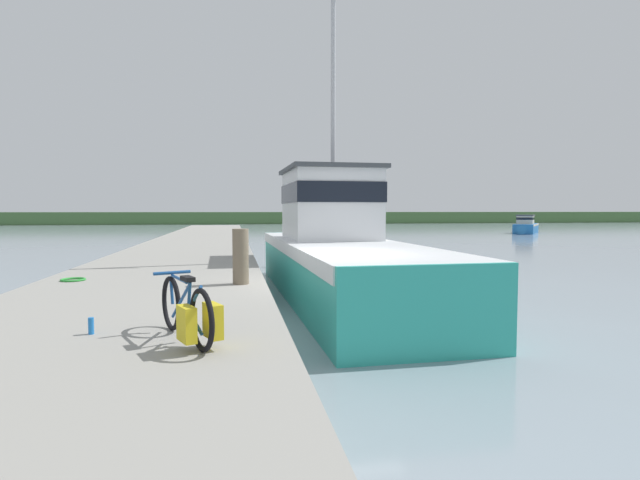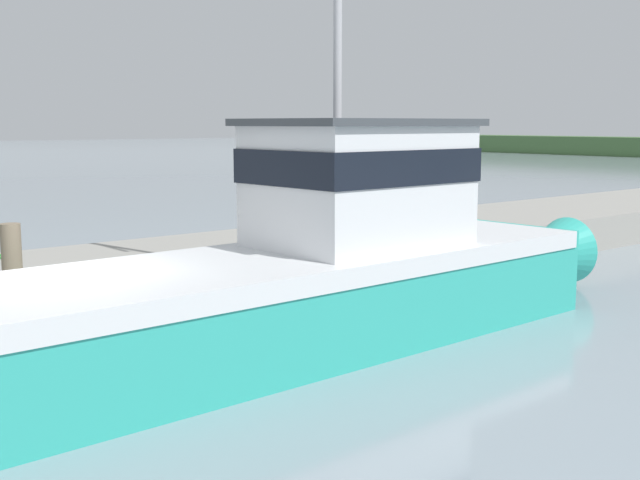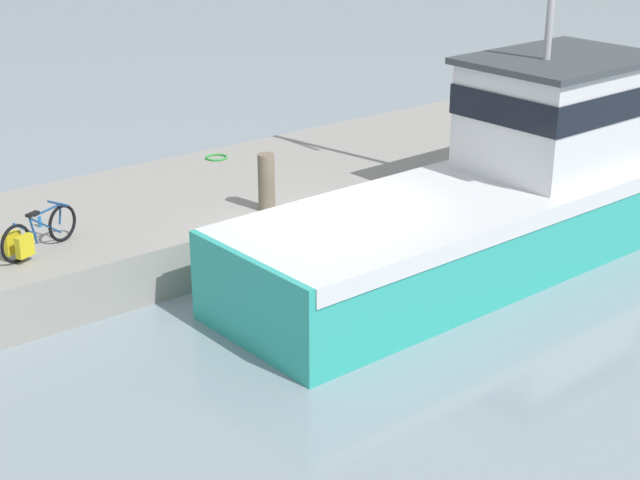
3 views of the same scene
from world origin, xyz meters
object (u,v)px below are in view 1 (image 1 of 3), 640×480
at_px(fishing_boat_main, 335,249).
at_px(water_bottle_by_bike, 91,326).
at_px(mooring_post, 241,256).
at_px(boat_red_outer, 526,226).
at_px(bicycle_touring, 190,313).

height_order(fishing_boat_main, water_bottle_by_bike, fishing_boat_main).
height_order(fishing_boat_main, mooring_post, fishing_boat_main).
relative_size(boat_red_outer, mooring_post, 6.34).
bearing_deg(fishing_boat_main, water_bottle_by_bike, -121.49).
xyz_separation_m(boat_red_outer, water_bottle_by_bike, (-32.10, -41.87, 0.33)).
bearing_deg(boat_red_outer, mooring_post, 89.35).
bearing_deg(bicycle_touring, water_bottle_by_bike, 129.79).
distance_m(boat_red_outer, bicycle_touring, 52.55).
height_order(bicycle_touring, mooring_post, mooring_post).
bearing_deg(mooring_post, boat_red_outer, 51.52).
distance_m(mooring_post, water_bottle_by_bike, 4.18).
bearing_deg(water_bottle_by_bike, bicycle_touring, -27.58).
relative_size(bicycle_touring, mooring_post, 1.50).
height_order(fishing_boat_main, boat_red_outer, fishing_boat_main).
bearing_deg(fishing_boat_main, mooring_post, -125.08).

